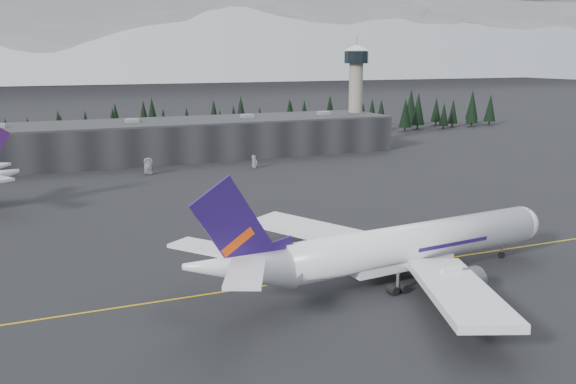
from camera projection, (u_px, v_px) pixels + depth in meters
name	position (u px, v px, depth m)	size (l,w,h in m)	color
ground	(337.00, 270.00, 103.61)	(1400.00, 1400.00, 0.00)	black
taxiline	(343.00, 274.00, 101.81)	(400.00, 0.40, 0.02)	gold
terminal	(163.00, 140.00, 214.40)	(160.00, 30.00, 12.60)	black
control_tower	(356.00, 84.00, 242.74)	(10.00, 10.00, 37.70)	gray
treeline	(142.00, 125.00, 247.34)	(360.00, 20.00, 15.00)	black
mountain_ridge	(38.00, 77.00, 1000.51)	(4400.00, 900.00, 420.00)	white
jet_main	(387.00, 249.00, 96.91)	(64.68, 59.47, 19.03)	white
gse_vehicle_a	(149.00, 172.00, 186.23)	(2.30, 4.99, 1.39)	#BCBCBE
gse_vehicle_b	(255.00, 166.00, 196.71)	(1.66, 4.12, 1.41)	silver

